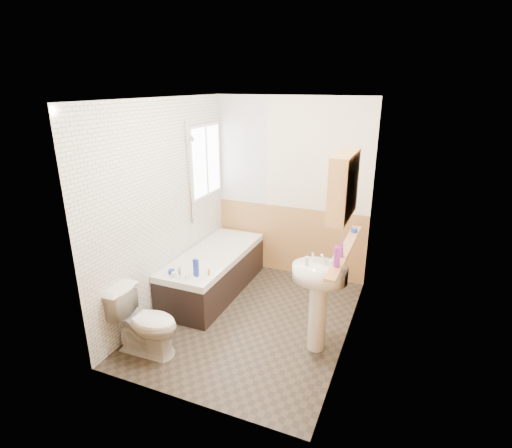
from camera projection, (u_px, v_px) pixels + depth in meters
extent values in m
plane|color=#2F2821|center=(251.00, 319.00, 4.73)|extent=(2.80, 2.80, 0.00)
plane|color=white|center=(250.00, 99.00, 3.89)|extent=(2.80, 2.80, 0.00)
cube|color=beige|center=(291.00, 189.00, 5.54)|extent=(2.20, 0.02, 2.50)
cube|color=beige|center=(179.00, 274.00, 3.08)|extent=(2.20, 0.02, 2.50)
cube|color=beige|center=(165.00, 208.00, 4.71)|extent=(0.02, 2.80, 2.50)
cube|color=beige|center=(355.00, 234.00, 3.91)|extent=(0.02, 2.80, 2.50)
cube|color=tan|center=(346.00, 300.00, 4.17)|extent=(0.01, 2.80, 1.00)
cube|color=tan|center=(186.00, 353.00, 3.35)|extent=(2.20, 0.01, 1.00)
cube|color=tan|center=(289.00, 240.00, 5.77)|extent=(2.20, 0.01, 1.00)
cube|color=white|center=(166.00, 208.00, 4.71)|extent=(0.01, 2.80, 2.50)
cube|color=white|center=(242.00, 150.00, 5.61)|extent=(0.75, 0.01, 1.50)
cube|color=white|center=(206.00, 161.00, 5.39)|extent=(0.03, 0.79, 0.99)
cube|color=white|center=(207.00, 161.00, 5.39)|extent=(0.01, 0.70, 0.90)
cube|color=white|center=(207.00, 161.00, 5.39)|extent=(0.01, 0.04, 0.90)
cube|color=black|center=(214.00, 275.00, 5.31)|extent=(0.70, 1.76, 0.47)
cube|color=white|center=(213.00, 256.00, 5.21)|extent=(0.70, 1.76, 0.08)
cube|color=white|center=(213.00, 256.00, 5.22)|extent=(0.56, 1.62, 0.04)
cylinder|color=silver|center=(180.00, 273.00, 4.50)|extent=(0.04, 0.04, 0.14)
sphere|color=silver|center=(173.00, 274.00, 4.54)|extent=(0.06, 0.06, 0.06)
sphere|color=silver|center=(187.00, 277.00, 4.48)|extent=(0.06, 0.06, 0.06)
cylinder|color=silver|center=(189.00, 174.00, 5.01)|extent=(0.02, 0.02, 1.31)
cylinder|color=silver|center=(192.00, 219.00, 5.21)|extent=(0.05, 0.05, 0.02)
cylinder|color=silver|center=(186.00, 125.00, 4.81)|extent=(0.05, 0.05, 0.02)
cylinder|color=silver|center=(191.00, 139.00, 4.84)|extent=(0.07, 0.09, 0.09)
imported|color=white|center=(145.00, 322.00, 4.05)|extent=(0.72, 0.42, 0.69)
cylinder|color=white|center=(317.00, 316.00, 4.10)|extent=(0.18, 0.18, 0.77)
ellipsoid|color=white|center=(320.00, 273.00, 3.93)|extent=(0.55, 0.45, 0.15)
cylinder|color=silver|center=(313.00, 256.00, 4.03)|extent=(0.03, 0.03, 0.08)
cylinder|color=silver|center=(334.00, 260.00, 3.95)|extent=(0.03, 0.03, 0.08)
cylinder|color=silver|center=(323.00, 256.00, 3.96)|extent=(0.02, 0.11, 0.09)
cube|color=tan|center=(345.00, 250.00, 3.95)|extent=(0.10, 1.43, 0.03)
cube|color=tan|center=(344.00, 186.00, 3.55)|extent=(0.16, 0.65, 0.59)
cube|color=silver|center=(331.00, 189.00, 3.44)|extent=(0.01, 0.25, 0.44)
cube|color=silver|center=(338.00, 181.00, 3.71)|extent=(0.01, 0.25, 0.44)
cylinder|color=purple|center=(337.00, 257.00, 3.54)|extent=(0.08, 0.08, 0.19)
cone|color=purple|center=(342.00, 245.00, 3.72)|extent=(0.06, 0.06, 0.24)
cylinder|color=#19339E|center=(354.00, 230.00, 4.38)|extent=(0.08, 0.08, 0.05)
imported|color=silver|center=(334.00, 267.00, 3.81)|extent=(0.13, 0.18, 0.08)
cylinder|color=silver|center=(307.00, 261.00, 3.90)|extent=(0.04, 0.04, 0.10)
cube|color=#19339E|center=(196.00, 268.00, 4.54)|extent=(0.06, 0.04, 0.21)
cylinder|color=#19339E|center=(171.00, 272.00, 4.63)|extent=(0.09, 0.09, 0.05)
cylinder|color=orange|center=(209.00, 272.00, 4.58)|extent=(0.03, 0.03, 0.08)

